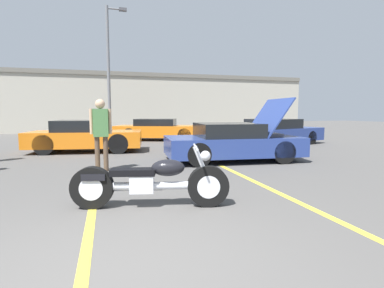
{
  "coord_description": "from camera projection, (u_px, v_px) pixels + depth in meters",
  "views": [
    {
      "loc": [
        -0.05,
        -2.65,
        1.48
      ],
      "look_at": [
        1.67,
        3.41,
        0.8
      ],
      "focal_mm": 28.0,
      "sensor_mm": 36.0,
      "label": 1
    }
  ],
  "objects": [
    {
      "name": "parked_car_right_row",
      "position": [
        275.0,
        132.0,
        13.58
      ],
      "size": [
        4.89,
        3.08,
        1.16
      ],
      "rotation": [
        0.0,
        0.0,
        0.29
      ],
      "color": "navy",
      "rests_on": "ground"
    },
    {
      "name": "light_pole",
      "position": [
        110.0,
        66.0,
        17.41
      ],
      "size": [
        1.21,
        0.28,
        7.52
      ],
      "color": "slate",
      "rests_on": "ground"
    },
    {
      "name": "parked_car_mid_left_row",
      "position": [
        85.0,
        136.0,
        11.13
      ],
      "size": [
        4.22,
        2.27,
        1.17
      ],
      "rotation": [
        0.0,
        0.0,
        -0.14
      ],
      "color": "orange",
      "rests_on": "ground"
    },
    {
      "name": "show_car_hood_open",
      "position": [
        233.0,
        142.0,
        9.08
      ],
      "size": [
        4.13,
        2.19,
        1.89
      ],
      "rotation": [
        0.0,
        0.0,
        -0.08
      ],
      "color": "navy",
      "rests_on": "ground"
    },
    {
      "name": "motorcycle",
      "position": [
        150.0,
        182.0,
        4.62
      ],
      "size": [
        2.41,
        0.86,
        0.96
      ],
      "rotation": [
        0.0,
        0.0,
        -0.22
      ],
      "color": "black",
      "rests_on": "ground"
    },
    {
      "name": "spectator_near_motorcycle",
      "position": [
        101.0,
        128.0,
        7.38
      ],
      "size": [
        0.52,
        0.23,
        1.79
      ],
      "color": "brown",
      "rests_on": "ground"
    },
    {
      "name": "parking_stripe_middle",
      "position": [
        273.0,
        190.0,
        5.67
      ],
      "size": [
        0.12,
        5.53,
        0.01
      ],
      "primitive_type": "cube",
      "color": "yellow",
      "rests_on": "ground"
    },
    {
      "name": "ground_plane",
      "position": [
        117.0,
        276.0,
        2.71
      ],
      "size": [
        80.0,
        80.0,
        0.0
      ],
      "primitive_type": "plane",
      "color": "#514F4C"
    },
    {
      "name": "far_building",
      "position": [
        107.0,
        101.0,
        23.56
      ],
      "size": [
        32.0,
        4.2,
        4.4
      ],
      "color": "#B2AD9E",
      "rests_on": "ground"
    },
    {
      "name": "parked_car_mid_right_row",
      "position": [
        159.0,
        130.0,
        15.7
      ],
      "size": [
        4.79,
        3.11,
        1.12
      ],
      "rotation": [
        0.0,
        0.0,
        -0.33
      ],
      "color": "orange",
      "rests_on": "ground"
    },
    {
      "name": "parking_stripe_foreground",
      "position": [
        93.0,
        204.0,
        4.79
      ],
      "size": [
        0.12,
        5.53,
        0.01
      ],
      "primitive_type": "cube",
      "color": "yellow",
      "rests_on": "ground"
    }
  ]
}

